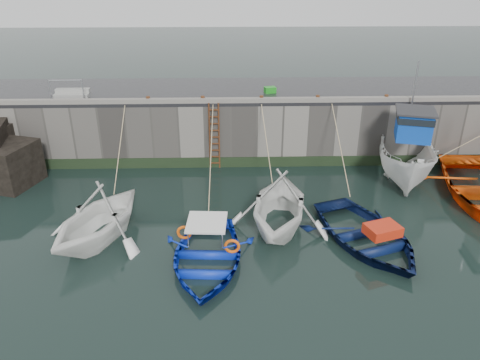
{
  "coord_description": "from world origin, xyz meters",
  "views": [
    {
      "loc": [
        -1.37,
        -10.73,
        9.2
      ],
      "look_at": [
        -0.91,
        5.98,
        1.2
      ],
      "focal_mm": 35.0,
      "sensor_mm": 36.0,
      "label": 1
    }
  ],
  "objects_px": {
    "ladder": "(214,136)",
    "bollard_a": "(148,99)",
    "bollard_b": "(203,99)",
    "boat_near_white": "(101,239)",
    "bollard_e": "(386,98)",
    "boat_near_navy": "(365,242)",
    "boat_near_blue": "(206,263)",
    "boat_far_white": "(407,156)",
    "fish_crate": "(270,90)",
    "bollard_c": "(261,99)",
    "boat_near_blacktrim": "(278,226)",
    "bollard_d": "(318,98)"
  },
  "relations": [
    {
      "from": "ladder",
      "to": "bollard_a",
      "type": "relative_size",
      "value": 11.43
    },
    {
      "from": "bollard_a",
      "to": "bollard_b",
      "type": "height_order",
      "value": "same"
    },
    {
      "from": "ladder",
      "to": "boat_near_white",
      "type": "bearing_deg",
      "value": -122.88
    },
    {
      "from": "bollard_e",
      "to": "boat_near_navy",
      "type": "bearing_deg",
      "value": -109.57
    },
    {
      "from": "boat_near_blue",
      "to": "boat_far_white",
      "type": "distance_m",
      "value": 11.03
    },
    {
      "from": "boat_near_white",
      "to": "bollard_b",
      "type": "height_order",
      "value": "bollard_b"
    },
    {
      "from": "boat_far_white",
      "to": "fish_crate",
      "type": "relative_size",
      "value": 12.6
    },
    {
      "from": "bollard_a",
      "to": "boat_near_navy",
      "type": "bearing_deg",
      "value": -39.45
    },
    {
      "from": "bollard_a",
      "to": "bollard_b",
      "type": "relative_size",
      "value": 1.0
    },
    {
      "from": "boat_near_navy",
      "to": "bollard_c",
      "type": "relative_size",
      "value": 18.51
    },
    {
      "from": "ladder",
      "to": "boat_near_white",
      "type": "distance_m",
      "value": 7.56
    },
    {
      "from": "boat_far_white",
      "to": "bollard_c",
      "type": "bearing_deg",
      "value": -178.7
    },
    {
      "from": "boat_near_blacktrim",
      "to": "boat_near_navy",
      "type": "height_order",
      "value": "boat_near_blacktrim"
    },
    {
      "from": "bollard_b",
      "to": "bollard_d",
      "type": "height_order",
      "value": "same"
    },
    {
      "from": "bollard_b",
      "to": "boat_near_navy",
      "type": "bearing_deg",
      "value": -49.36
    },
    {
      "from": "ladder",
      "to": "fish_crate",
      "type": "xyz_separation_m",
      "value": [
        2.73,
        1.88,
        1.71
      ]
    },
    {
      "from": "boat_near_blacktrim",
      "to": "boat_far_white",
      "type": "relative_size",
      "value": 0.71
    },
    {
      "from": "boat_near_blue",
      "to": "bollard_c",
      "type": "distance_m",
      "value": 9.09
    },
    {
      "from": "boat_near_blue",
      "to": "bollard_b",
      "type": "distance_m",
      "value": 8.79
    },
    {
      "from": "boat_near_white",
      "to": "boat_near_blue",
      "type": "relative_size",
      "value": 0.96
    },
    {
      "from": "bollard_b",
      "to": "bollard_c",
      "type": "distance_m",
      "value": 2.7
    },
    {
      "from": "boat_near_blacktrim",
      "to": "bollard_a",
      "type": "bearing_deg",
      "value": 144.43
    },
    {
      "from": "boat_near_blue",
      "to": "bollard_d",
      "type": "xyz_separation_m",
      "value": [
        4.93,
        8.14,
        3.3
      ]
    },
    {
      "from": "bollard_c",
      "to": "bollard_b",
      "type": "bearing_deg",
      "value": 180.0
    },
    {
      "from": "boat_near_blacktrim",
      "to": "bollard_e",
      "type": "distance_m",
      "value": 8.69
    },
    {
      "from": "boat_far_white",
      "to": "fish_crate",
      "type": "bearing_deg",
      "value": 167.46
    },
    {
      "from": "ladder",
      "to": "bollard_d",
      "type": "bearing_deg",
      "value": 4.0
    },
    {
      "from": "boat_near_blacktrim",
      "to": "boat_near_blue",
      "type": "bearing_deg",
      "value": -127.78
    },
    {
      "from": "boat_near_blacktrim",
      "to": "boat_far_white",
      "type": "distance_m",
      "value": 7.58
    },
    {
      "from": "bollard_b",
      "to": "fish_crate",
      "type": "bearing_deg",
      "value": 25.55
    },
    {
      "from": "ladder",
      "to": "boat_near_blacktrim",
      "type": "relative_size",
      "value": 0.67
    },
    {
      "from": "boat_near_navy",
      "to": "bollard_d",
      "type": "xyz_separation_m",
      "value": [
        -0.71,
        7.0,
        3.3
      ]
    },
    {
      "from": "boat_near_blacktrim",
      "to": "bollard_d",
      "type": "relative_size",
      "value": 17.07
    },
    {
      "from": "boat_near_blacktrim",
      "to": "boat_near_navy",
      "type": "bearing_deg",
      "value": -9.63
    },
    {
      "from": "fish_crate",
      "to": "bollard_c",
      "type": "bearing_deg",
      "value": -122.95
    },
    {
      "from": "boat_near_blacktrim",
      "to": "boat_near_navy",
      "type": "xyz_separation_m",
      "value": [
        3.01,
        -1.15,
        0.0
      ]
    },
    {
      "from": "boat_near_white",
      "to": "bollard_e",
      "type": "distance_m",
      "value": 14.07
    },
    {
      "from": "fish_crate",
      "to": "boat_far_white",
      "type": "bearing_deg",
      "value": -42.09
    },
    {
      "from": "boat_near_blue",
      "to": "fish_crate",
      "type": "distance_m",
      "value": 10.62
    },
    {
      "from": "boat_near_navy",
      "to": "fish_crate",
      "type": "distance_m",
      "value": 9.57
    },
    {
      "from": "boat_near_navy",
      "to": "fish_crate",
      "type": "height_order",
      "value": "fish_crate"
    },
    {
      "from": "boat_near_white",
      "to": "fish_crate",
      "type": "bearing_deg",
      "value": 74.04
    },
    {
      "from": "ladder",
      "to": "boat_near_navy",
      "type": "xyz_separation_m",
      "value": [
        5.51,
        -6.67,
        -1.59
      ]
    },
    {
      "from": "boat_far_white",
      "to": "bollard_d",
      "type": "distance_m",
      "value": 4.83
    },
    {
      "from": "boat_near_blue",
      "to": "bollard_c",
      "type": "bearing_deg",
      "value": 77.47
    },
    {
      "from": "boat_near_navy",
      "to": "bollard_d",
      "type": "height_order",
      "value": "bollard_d"
    },
    {
      "from": "boat_near_white",
      "to": "boat_near_navy",
      "type": "relative_size",
      "value": 0.89
    },
    {
      "from": "ladder",
      "to": "boat_near_white",
      "type": "height_order",
      "value": "ladder"
    },
    {
      "from": "boat_near_blacktrim",
      "to": "boat_near_white",
      "type": "bearing_deg",
      "value": -162.75
    },
    {
      "from": "boat_far_white",
      "to": "bollard_a",
      "type": "xyz_separation_m",
      "value": [
        -11.73,
        1.66,
        2.26
      ]
    }
  ]
}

